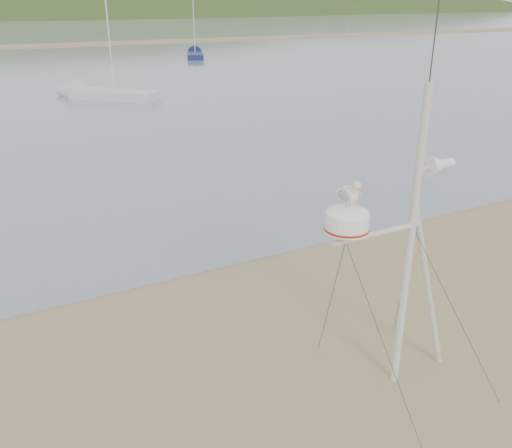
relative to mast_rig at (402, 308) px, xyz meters
name	(u,v)px	position (x,y,z in m)	size (l,w,h in m)	color
ground	(150,436)	(-3.61, 0.68, -1.31)	(560.00, 560.00, 0.00)	#917753
hill_ridge	(15,68)	(14.90, 235.68, -21.01)	(620.00, 180.00, 80.00)	#273D19
mast_rig	(402,308)	(0.00, 0.00, 0.00)	(2.40, 2.57, 5.43)	silver
sailboat_white_near	(88,93)	(1.53, 28.47, -1.01)	(5.93, 6.14, 6.83)	silver
sailboat_blue_far	(195,54)	(16.55, 48.81, -1.01)	(3.69, 6.43, 6.28)	#15204B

